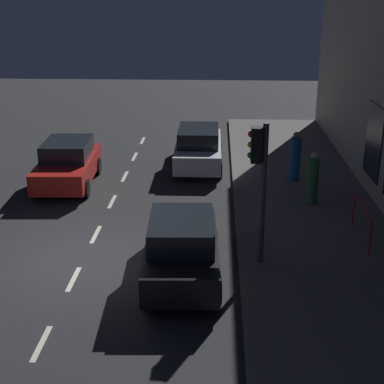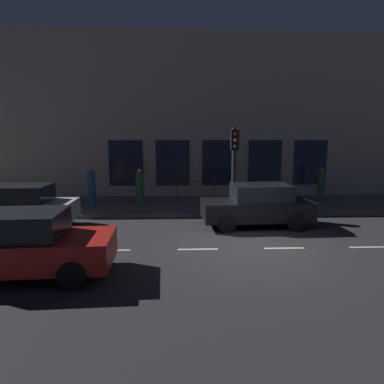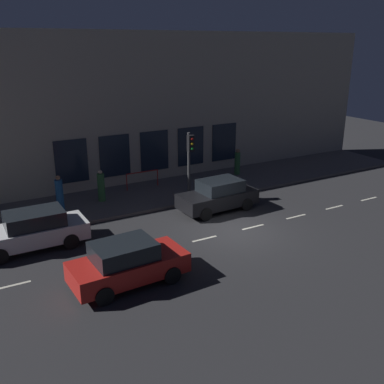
{
  "view_description": "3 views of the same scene",
  "coord_description": "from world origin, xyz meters",
  "px_view_note": "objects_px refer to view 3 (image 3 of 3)",
  "views": [
    {
      "loc": [
        3.4,
        -12.8,
        6.62
      ],
      "look_at": [
        2.78,
        0.84,
        1.62
      ],
      "focal_mm": 52.32,
      "sensor_mm": 36.0,
      "label": 1
    },
    {
      "loc": [
        -9.78,
        2.14,
        3.31
      ],
      "look_at": [
        3.02,
        1.65,
        1.24
      ],
      "focal_mm": 32.09,
      "sensor_mm": 36.0,
      "label": 2
    },
    {
      "loc": [
        -14.75,
        10.54,
        8.02
      ],
      "look_at": [
        1.1,
        1.6,
        1.81
      ],
      "focal_mm": 41.0,
      "sensor_mm": 36.0,
      "label": 3
    }
  ],
  "objects_px": {
    "parked_car_2": "(218,195)",
    "pedestrian_1": "(237,162)",
    "parked_car_0": "(32,230)",
    "pedestrian_2": "(60,194)",
    "pedestrian_0": "(101,187)",
    "parked_car_1": "(127,263)",
    "traffic_light": "(190,154)"
  },
  "relations": [
    {
      "from": "parked_car_2",
      "to": "pedestrian_0",
      "type": "bearing_deg",
      "value": 48.86
    },
    {
      "from": "parked_car_0",
      "to": "pedestrian_1",
      "type": "xyz_separation_m",
      "value": [
        4.31,
        -13.16,
        0.12
      ]
    },
    {
      "from": "parked_car_2",
      "to": "pedestrian_0",
      "type": "height_order",
      "value": "pedestrian_0"
    },
    {
      "from": "traffic_light",
      "to": "parked_car_2",
      "type": "relative_size",
      "value": 0.88
    },
    {
      "from": "parked_car_2",
      "to": "pedestrian_1",
      "type": "relative_size",
      "value": 2.49
    },
    {
      "from": "parked_car_0",
      "to": "pedestrian_2",
      "type": "relative_size",
      "value": 2.48
    },
    {
      "from": "parked_car_0",
      "to": "parked_car_1",
      "type": "height_order",
      "value": "same"
    },
    {
      "from": "pedestrian_0",
      "to": "parked_car_0",
      "type": "bearing_deg",
      "value": -120.84
    },
    {
      "from": "pedestrian_1",
      "to": "pedestrian_0",
      "type": "bearing_deg",
      "value": -55.89
    },
    {
      "from": "traffic_light",
      "to": "pedestrian_0",
      "type": "distance_m",
      "value": 4.92
    },
    {
      "from": "parked_car_0",
      "to": "parked_car_2",
      "type": "xyz_separation_m",
      "value": [
        -0.09,
        -8.92,
        -0.0
      ]
    },
    {
      "from": "parked_car_2",
      "to": "pedestrian_0",
      "type": "xyz_separation_m",
      "value": [
        3.83,
        4.78,
        0.13
      ]
    },
    {
      "from": "pedestrian_0",
      "to": "pedestrian_2",
      "type": "distance_m",
      "value": 2.22
    },
    {
      "from": "pedestrian_1",
      "to": "pedestrian_2",
      "type": "relative_size",
      "value": 0.92
    },
    {
      "from": "parked_car_0",
      "to": "parked_car_1",
      "type": "relative_size",
      "value": 1.07
    },
    {
      "from": "parked_car_2",
      "to": "pedestrian_2",
      "type": "relative_size",
      "value": 2.28
    },
    {
      "from": "parked_car_2",
      "to": "pedestrian_2",
      "type": "distance_m",
      "value": 7.84
    },
    {
      "from": "parked_car_0",
      "to": "pedestrian_1",
      "type": "height_order",
      "value": "pedestrian_1"
    },
    {
      "from": "traffic_light",
      "to": "parked_car_1",
      "type": "relative_size",
      "value": 0.86
    },
    {
      "from": "parked_car_0",
      "to": "pedestrian_2",
      "type": "distance_m",
      "value": 3.98
    },
    {
      "from": "parked_car_0",
      "to": "pedestrian_2",
      "type": "bearing_deg",
      "value": -29.46
    },
    {
      "from": "traffic_light",
      "to": "pedestrian_0",
      "type": "relative_size",
      "value": 2.12
    },
    {
      "from": "pedestrian_2",
      "to": "traffic_light",
      "type": "bearing_deg",
      "value": -153.77
    },
    {
      "from": "parked_car_2",
      "to": "pedestrian_1",
      "type": "xyz_separation_m",
      "value": [
        4.4,
        -4.24,
        0.12
      ]
    },
    {
      "from": "parked_car_1",
      "to": "pedestrian_2",
      "type": "relative_size",
      "value": 2.32
    },
    {
      "from": "pedestrian_0",
      "to": "pedestrian_1",
      "type": "bearing_deg",
      "value": 20.73
    },
    {
      "from": "pedestrian_2",
      "to": "parked_car_0",
      "type": "bearing_deg",
      "value": 102.52
    },
    {
      "from": "parked_car_1",
      "to": "pedestrian_2",
      "type": "height_order",
      "value": "pedestrian_2"
    },
    {
      "from": "parked_car_1",
      "to": "pedestrian_2",
      "type": "distance_m",
      "value": 8.03
    },
    {
      "from": "parked_car_1",
      "to": "pedestrian_1",
      "type": "height_order",
      "value": "pedestrian_1"
    },
    {
      "from": "parked_car_0",
      "to": "pedestrian_2",
      "type": "height_order",
      "value": "pedestrian_2"
    },
    {
      "from": "pedestrian_0",
      "to": "pedestrian_1",
      "type": "height_order",
      "value": "pedestrian_0"
    }
  ]
}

